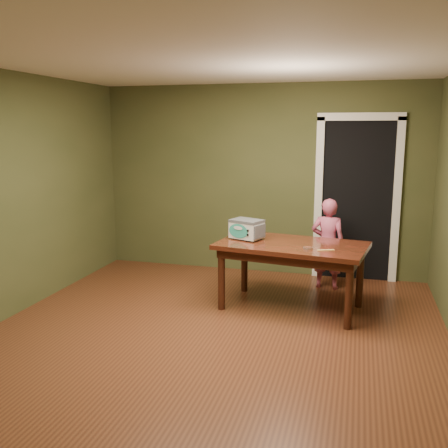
% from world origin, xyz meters
% --- Properties ---
extents(floor, '(5.00, 5.00, 0.00)m').
position_xyz_m(floor, '(0.00, 0.00, 0.00)').
color(floor, brown).
rests_on(floor, ground).
extents(room_shell, '(4.52, 5.02, 2.61)m').
position_xyz_m(room_shell, '(0.00, 0.00, 1.71)').
color(room_shell, '#464826').
rests_on(room_shell, ground).
extents(doorway, '(1.10, 0.66, 2.25)m').
position_xyz_m(doorway, '(1.30, 2.78, 1.06)').
color(doorway, black).
rests_on(doorway, ground).
extents(dining_table, '(1.72, 1.13, 0.75)m').
position_xyz_m(dining_table, '(0.63, 1.10, 0.65)').
color(dining_table, black).
rests_on(dining_table, floor).
extents(toy_oven, '(0.43, 0.36, 0.23)m').
position_xyz_m(toy_oven, '(0.10, 1.19, 0.87)').
color(toy_oven, '#4C4F54').
rests_on(toy_oven, dining_table).
extents(baking_pan, '(0.10, 0.10, 0.02)m').
position_xyz_m(baking_pan, '(0.83, 0.88, 0.76)').
color(baking_pan, silver).
rests_on(baking_pan, dining_table).
extents(spatula, '(0.18, 0.09, 0.01)m').
position_xyz_m(spatula, '(1.02, 0.87, 0.75)').
color(spatula, '#F3C769').
rests_on(spatula, dining_table).
extents(child, '(0.44, 0.32, 1.15)m').
position_xyz_m(child, '(0.97, 1.96, 0.58)').
color(child, '#BF4E70').
rests_on(child, floor).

